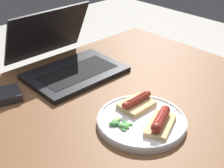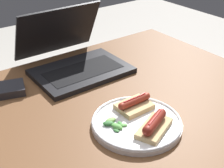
# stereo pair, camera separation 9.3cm
# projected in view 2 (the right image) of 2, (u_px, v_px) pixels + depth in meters

# --- Properties ---
(desk) EXTENTS (1.04, 0.81, 0.75)m
(desk) POSITION_uv_depth(u_px,v_px,m) (117.00, 121.00, 1.01)
(desk) COLOR brown
(desk) RESTS_ON ground_plane
(laptop) EXTENTS (0.33, 0.33, 0.21)m
(laptop) POSITION_uv_depth(u_px,v_px,m) (75.00, 59.00, 1.13)
(laptop) COLOR black
(laptop) RESTS_ON desk
(plate) EXTENTS (0.25, 0.25, 0.02)m
(plate) POSITION_uv_depth(u_px,v_px,m) (137.00, 123.00, 0.85)
(plate) COLOR silver
(plate) RESTS_ON desk
(sausage_toast_left) EXTENTS (0.13, 0.10, 0.04)m
(sausage_toast_left) POSITION_uv_depth(u_px,v_px,m) (154.00, 125.00, 0.81)
(sausage_toast_left) COLOR tan
(sausage_toast_left) RESTS_ON plate
(sausage_toast_middle) EXTENTS (0.11, 0.07, 0.04)m
(sausage_toast_middle) POSITION_uv_depth(u_px,v_px,m) (134.00, 104.00, 0.89)
(sausage_toast_middle) COLOR tan
(sausage_toast_middle) RESTS_ON plate
(salad_pile) EXTENTS (0.06, 0.06, 0.01)m
(salad_pile) POSITION_uv_depth(u_px,v_px,m) (114.00, 124.00, 0.83)
(salad_pile) COLOR #387A33
(salad_pile) RESTS_ON plate
(external_drive) EXTENTS (0.11, 0.11, 0.02)m
(external_drive) POSITION_uv_depth(u_px,v_px,m) (10.00, 89.00, 1.00)
(external_drive) COLOR #232328
(external_drive) RESTS_ON desk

